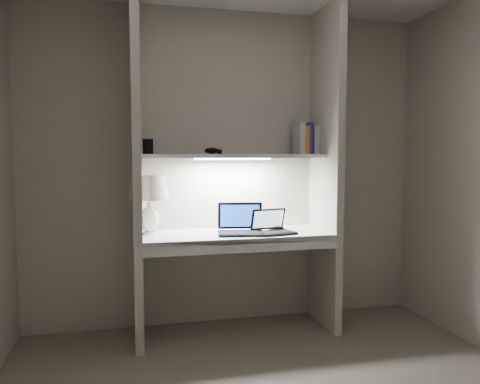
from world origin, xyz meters
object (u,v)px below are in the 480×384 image
object	(u,v)px
laptop_main	(241,227)
laptop_netbook	(273,228)
speaker	(249,219)
book_row	(310,139)
table_lamp	(149,194)

from	to	relation	value
laptop_main	laptop_netbook	xyz separation A→B (m)	(0.24, -0.05, -0.01)
speaker	book_row	distance (m)	0.81
laptop_main	speaker	bearing A→B (deg)	73.67
table_lamp	laptop_main	distance (m)	0.72
laptop_main	laptop_netbook	distance (m)	0.24
speaker	book_row	world-z (taller)	book_row
laptop_main	book_row	distance (m)	0.92
laptop_main	speaker	xyz separation A→B (m)	(0.13, 0.27, 0.02)
laptop_netbook	book_row	xyz separation A→B (m)	(0.38, 0.23, 0.67)
speaker	book_row	bearing A→B (deg)	-28.85
laptop_main	laptop_netbook	world-z (taller)	laptop_main
speaker	table_lamp	bearing A→B (deg)	171.64
book_row	speaker	bearing A→B (deg)	169.56
book_row	laptop_main	bearing A→B (deg)	-163.66
laptop_netbook	book_row	world-z (taller)	book_row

